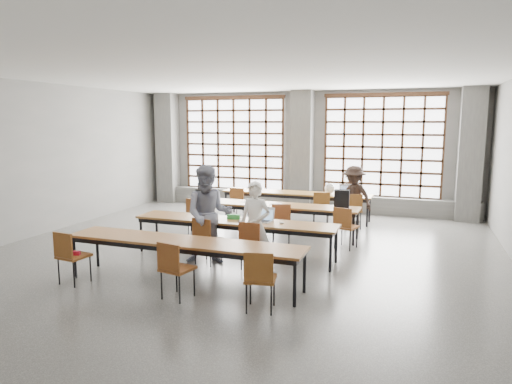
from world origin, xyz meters
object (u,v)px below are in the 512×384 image
(desk_row_b, at_px, (271,207))
(chair_near_mid, at_px, (174,265))
(mouse, at_px, (282,223))
(backpack, at_px, (342,199))
(desk_row_a, at_px, (296,195))
(chair_back_right, at_px, (353,207))
(chair_back_mid, at_px, (321,205))
(chair_mid_centre, at_px, (281,219))
(chair_front_right, at_px, (252,240))
(chair_back_left, at_px, (239,200))
(chair_mid_left, at_px, (197,213))
(student_male, at_px, (255,225))
(desk_row_d, at_px, (183,244))
(student_female, at_px, (209,215))
(chair_front_left, at_px, (206,236))
(desk_row_c, at_px, (235,223))
(plastic_bag, at_px, (330,188))
(chair_near_right, at_px, (260,275))
(chair_mid_right, at_px, (345,224))
(phone, at_px, (241,221))
(chair_near_left, at_px, (70,252))
(red_pouch, at_px, (74,253))
(laptop_back, at_px, (347,192))
(student_back, at_px, (354,197))
(green_box, at_px, (234,217))
(laptop_front, at_px, (264,218))

(desk_row_b, bearing_deg, chair_near_mid, -92.06)
(mouse, height_order, backpack, backpack)
(desk_row_a, distance_m, chair_back_right, 1.74)
(chair_back_mid, bearing_deg, chair_mid_centre, -104.18)
(chair_front_right, height_order, backpack, backpack)
(chair_back_left, height_order, chair_mid_left, same)
(student_male, bearing_deg, chair_near_mid, -106.08)
(chair_back_right, height_order, mouse, chair_back_right)
(desk_row_d, distance_m, student_male, 1.43)
(chair_near_mid, distance_m, student_female, 1.87)
(chair_front_left, distance_m, student_male, 0.96)
(desk_row_c, bearing_deg, chair_mid_centre, 66.12)
(chair_back_mid, xyz_separation_m, plastic_bag, (0.08, 0.68, 0.34))
(chair_front_right, distance_m, student_male, 0.28)
(chair_near_right, bearing_deg, chair_mid_right, 80.48)
(desk_row_c, xyz_separation_m, chair_back_mid, (1.04, 3.16, -0.13))
(chair_mid_left, bearing_deg, chair_near_right, -52.09)
(chair_back_right, relative_size, phone, 6.77)
(chair_front_left, bearing_deg, student_male, 7.96)
(desk_row_a, xyz_separation_m, desk_row_c, (-0.22, -3.79, 0.00))
(chair_mid_left, relative_size, chair_near_left, 1.00)
(chair_mid_left, distance_m, red_pouch, 3.52)
(laptop_back, distance_m, phone, 4.23)
(desk_row_c, height_order, plastic_bag, plastic_bag)
(chair_mid_left, bearing_deg, mouse, -28.08)
(student_back, xyz_separation_m, plastic_bag, (-0.70, 0.55, 0.10))
(desk_row_a, height_order, chair_near_mid, chair_near_mid)
(student_male, relative_size, student_back, 1.02)
(chair_back_right, height_order, student_back, student_back)
(desk_row_c, height_order, chair_near_mid, chair_near_mid)
(chair_back_left, bearing_deg, chair_near_mid, -77.89)
(chair_back_mid, relative_size, chair_near_right, 1.00)
(chair_mid_left, height_order, chair_front_left, same)
(chair_back_mid, bearing_deg, phone, -104.78)
(desk_row_c, relative_size, student_female, 2.19)
(desk_row_a, height_order, student_back, student_back)
(chair_back_mid, height_order, chair_front_right, same)
(desk_row_d, distance_m, mouse, 2.02)
(desk_row_a, bearing_deg, red_pouch, -109.37)
(chair_back_right, height_order, student_male, student_male)
(desk_row_c, height_order, student_back, student_back)
(backpack, bearing_deg, chair_back_right, 81.10)
(chair_front_right, bearing_deg, desk_row_a, 94.83)
(chair_back_right, bearing_deg, green_box, -121.50)
(chair_front_left, relative_size, chair_near_mid, 1.00)
(chair_back_right, height_order, laptop_front, laptop_front)
(chair_near_left, relative_size, green_box, 3.52)
(desk_row_b, relative_size, red_pouch, 20.00)
(desk_row_b, bearing_deg, student_back, 39.68)
(student_back, bearing_deg, plastic_bag, 166.26)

